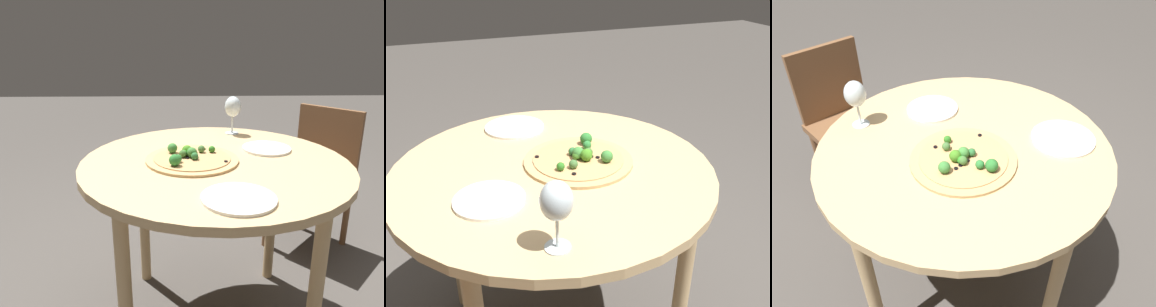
{
  "view_description": "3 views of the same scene",
  "coord_description": "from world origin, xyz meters",
  "views": [
    {
      "loc": [
        -1.36,
        0.12,
        1.25
      ],
      "look_at": [
        -0.0,
        0.09,
        0.8
      ],
      "focal_mm": 35.0,
      "sensor_mm": 36.0,
      "label": 1
    },
    {
      "loc": [
        1.17,
        -0.36,
        1.42
      ],
      "look_at": [
        -0.0,
        0.09,
        0.8
      ],
      "focal_mm": 40.0,
      "sensor_mm": 36.0,
      "label": 2
    },
    {
      "loc": [
        -0.03,
        1.06,
        1.57
      ],
      "look_at": [
        -0.0,
        0.09,
        0.8
      ],
      "focal_mm": 35.0,
      "sensor_mm": 36.0,
      "label": 3
    }
  ],
  "objects": [
    {
      "name": "ground_plane",
      "position": [
        0.0,
        0.0,
        0.0
      ],
      "size": [
        12.0,
        12.0,
        0.0
      ],
      "primitive_type": "plane",
      "color": "#4C4742"
    },
    {
      "name": "chair",
      "position": [
        0.67,
        -0.66,
        0.45
      ],
      "size": [
        0.57,
        0.57,
        0.82
      ],
      "rotation": [
        0.0,
        0.0,
        -2.35
      ],
      "color": "brown",
      "rests_on": "ground_plane"
    },
    {
      "name": "plate_near",
      "position": [
        0.13,
        -0.23,
        0.78
      ],
      "size": [
        0.2,
        0.2,
        0.01
      ],
      "color": "white",
      "rests_on": "dining_table"
    },
    {
      "name": "dining_table",
      "position": [
        0.0,
        0.0,
        0.68
      ],
      "size": [
        1.04,
        1.04,
        0.77
      ],
      "color": "tan",
      "rests_on": "ground_plane"
    },
    {
      "name": "plate_far",
      "position": [
        -0.35,
        -0.04,
        0.78
      ],
      "size": [
        0.23,
        0.23,
        0.01
      ],
      "color": "white",
      "rests_on": "dining_table"
    },
    {
      "name": "pizza",
      "position": [
        -0.0,
        0.09,
        0.78
      ],
      "size": [
        0.36,
        0.36,
        0.06
      ],
      "color": "tan",
      "rests_on": "dining_table"
    },
    {
      "name": "wine_glass",
      "position": [
        0.39,
        -0.12,
        0.9
      ],
      "size": [
        0.08,
        0.08,
        0.18
      ],
      "color": "silver",
      "rests_on": "dining_table"
    }
  ]
}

